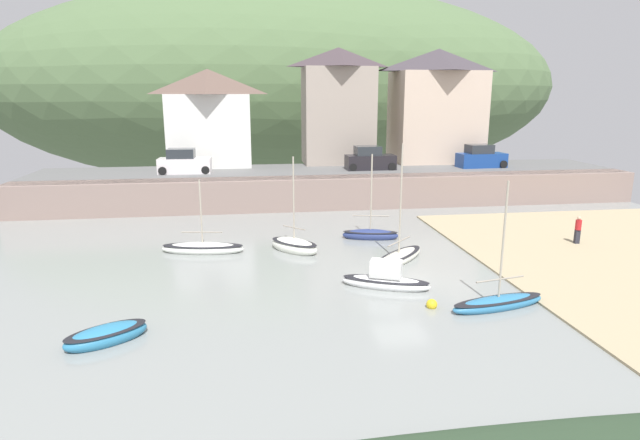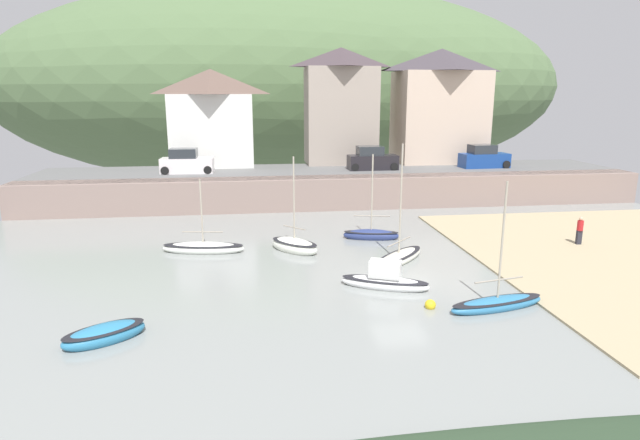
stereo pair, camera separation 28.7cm
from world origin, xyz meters
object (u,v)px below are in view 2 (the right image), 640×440
at_px(person_on_slipway, 580,229).
at_px(motorboat_with_cabin, 371,234).
at_px(mooring_buoy, 430,305).
at_px(waterfront_building_centre, 341,106).
at_px(rowboat_small_beached, 497,303).
at_px(waterfront_building_left, 212,117).
at_px(sailboat_white_hull, 399,257).
at_px(parked_car_near_slipway, 186,163).
at_px(parked_car_by_wall, 372,160).
at_px(waterfront_building_right, 439,106).
at_px(parked_car_end_of_row, 484,158).
at_px(fishing_boat_green, 104,334).
at_px(sailboat_nearest_shore, 385,280).
at_px(sailboat_far_left, 203,248).
at_px(dinghy_open_wooden, 294,245).

bearing_deg(person_on_slipway, motorboat_with_cabin, 165.31).
distance_m(person_on_slipway, mooring_buoy, 13.88).
height_order(waterfront_building_centre, rowboat_small_beached, waterfront_building_centre).
distance_m(waterfront_building_left, sailboat_white_hull, 25.20).
bearing_deg(parked_car_near_slipway, parked_car_by_wall, 1.68).
xyz_separation_m(waterfront_building_left, waterfront_building_right, (20.55, -0.00, 0.93)).
height_order(waterfront_building_centre, parked_car_end_of_row, waterfront_building_centre).
height_order(fishing_boat_green, mooring_buoy, fishing_boat_green).
height_order(sailboat_nearest_shore, parked_car_end_of_row, parked_car_end_of_row).
bearing_deg(waterfront_building_left, person_on_slipway, -42.83).
bearing_deg(sailboat_white_hull, waterfront_building_left, 70.84).
xyz_separation_m(waterfront_building_centre, sailboat_far_left, (-10.87, -18.72, -7.31)).
relative_size(waterfront_building_centre, parked_car_by_wall, 2.44).
height_order(rowboat_small_beached, fishing_boat_green, rowboat_small_beached).
relative_size(sailboat_white_hull, mooring_buoy, 13.89).
relative_size(motorboat_with_cabin, parked_car_by_wall, 1.28).
xyz_separation_m(waterfront_building_right, parked_car_near_slipway, (-22.41, -4.50, -4.33)).
bearing_deg(dinghy_open_wooden, waterfront_building_right, 98.08).
relative_size(waterfront_building_centre, sailboat_far_left, 2.15).
xyz_separation_m(waterfront_building_right, mooring_buoy, (-10.14, -28.02, -7.40)).
height_order(waterfront_building_right, parked_car_end_of_row, waterfront_building_right).
distance_m(motorboat_with_cabin, fishing_boat_green, 17.32).
height_order(sailboat_white_hull, person_on_slipway, sailboat_white_hull).
distance_m(motorboat_with_cabin, person_on_slipway, 11.98).
height_order(waterfront_building_right, parked_car_by_wall, waterfront_building_right).
distance_m(parked_car_near_slipway, parked_car_end_of_row, 24.97).
bearing_deg(sailboat_nearest_shore, fishing_boat_green, -137.76).
height_order(sailboat_white_hull, fishing_boat_green, sailboat_white_hull).
bearing_deg(rowboat_small_beached, dinghy_open_wooden, 117.65).
xyz_separation_m(rowboat_small_beached, person_on_slipway, (8.83, 8.08, 0.75)).
xyz_separation_m(sailboat_nearest_shore, fishing_boat_green, (-11.22, -3.87, -0.10)).
xyz_separation_m(dinghy_open_wooden, motorboat_with_cabin, (4.82, 1.93, -0.04)).
distance_m(motorboat_with_cabin, parked_car_near_slipway, 17.94).
relative_size(sailboat_far_left, rowboat_small_beached, 0.87).
bearing_deg(person_on_slipway, waterfront_building_right, 93.90).
relative_size(parked_car_end_of_row, person_on_slipway, 2.59).
distance_m(motorboat_with_cabin, rowboat_small_beached, 11.45).
relative_size(parked_car_by_wall, person_on_slipway, 2.56).
distance_m(fishing_boat_green, parked_car_by_wall, 29.37).
bearing_deg(mooring_buoy, fishing_boat_green, -173.94).
relative_size(waterfront_building_centre, person_on_slipway, 6.25).
height_order(sailboat_far_left, fishing_boat_green, sailboat_far_left).
xyz_separation_m(waterfront_building_left, dinghy_open_wooden, (5.54, -19.22, -6.29)).
height_order(waterfront_building_right, rowboat_small_beached, waterfront_building_right).
height_order(waterfront_building_right, mooring_buoy, waterfront_building_right).
bearing_deg(sailboat_far_left, sailboat_white_hull, -7.87).
distance_m(sailboat_far_left, person_on_slipway, 21.52).
bearing_deg(mooring_buoy, motorboat_with_cabin, 90.22).
xyz_separation_m(sailboat_nearest_shore, mooring_buoy, (1.27, -2.54, -0.20)).
height_order(rowboat_small_beached, sailboat_white_hull, sailboat_white_hull).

